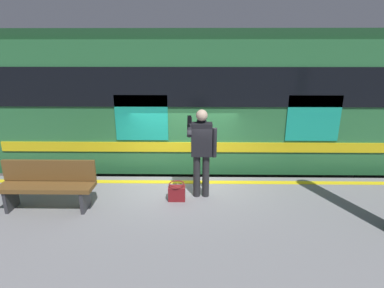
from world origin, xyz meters
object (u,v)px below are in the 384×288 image
(bench, at_px, (48,183))
(passenger, at_px, (202,146))
(handbag, at_px, (177,192))
(train_carriage, at_px, (222,98))

(bench, bearing_deg, passenger, -169.52)
(handbag, bearing_deg, train_carriage, -110.14)
(passenger, bearing_deg, bench, 10.48)
(train_carriage, distance_m, bench, 4.92)
(train_carriage, xyz_separation_m, passenger, (0.62, 2.80, -0.52))
(handbag, bearing_deg, bench, 7.85)
(handbag, xyz_separation_m, bench, (2.36, 0.32, 0.33))
(handbag, height_order, bench, bench)
(passenger, distance_m, handbag, 1.03)
(train_carriage, bearing_deg, passenger, 77.56)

